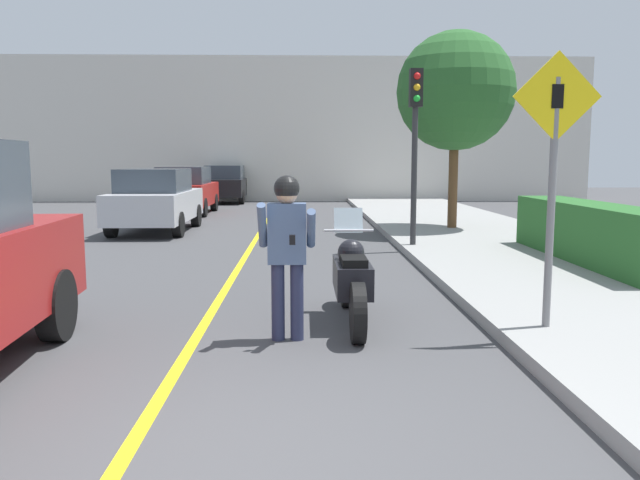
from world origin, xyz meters
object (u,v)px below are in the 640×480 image
motorcycle (352,280)px  traffic_light (415,123)px  parked_car_black (226,184)px  person_biker (287,240)px  street_tree (455,92)px  parked_car_silver (156,200)px  crossing_sign (553,164)px  parked_car_red (185,190)px

motorcycle → traffic_light: (1.73, 5.71, 2.14)m
traffic_light → parked_car_black: bearing=110.3°
person_biker → parked_car_black: (-3.37, 22.13, -0.22)m
street_tree → parked_car_black: bearing=121.0°
street_tree → parked_car_black: 14.72m
parked_car_silver → street_tree: bearing=-3.9°
person_biker → crossing_sign: size_ratio=0.61×
crossing_sign → parked_car_silver: (-6.51, 10.35, -1.00)m
crossing_sign → parked_car_black: bearing=105.4°
motorcycle → parked_car_red: bearing=107.5°
person_biker → traffic_light: (2.46, 6.41, 1.58)m
street_tree → parked_car_black: street_tree is taller
crossing_sign → parked_car_red: crossing_sign is taller
parked_car_red → person_biker: bearing=-75.7°
person_biker → street_tree: 10.87m
motorcycle → parked_car_silver: parked_car_silver is taller
person_biker → parked_car_silver: size_ratio=0.42×
person_biker → parked_car_silver: 10.94m
street_tree → parked_car_black: (-7.44, 12.39, -2.80)m
traffic_light → parked_car_red: bearing=124.4°
person_biker → parked_car_red: (-4.05, 15.90, -0.22)m
traffic_light → street_tree: (1.61, 3.33, 1.00)m
parked_car_silver → parked_car_red: 5.64m
parked_car_silver → parked_car_black: size_ratio=1.00×
motorcycle → parked_car_red: parked_car_red is taller
street_tree → parked_car_red: 10.57m
crossing_sign → parked_car_silver: 12.27m
street_tree → parked_car_red: street_tree is taller
crossing_sign → traffic_light: (-0.28, 6.49, 0.79)m
crossing_sign → parked_car_red: size_ratio=0.68×
traffic_light → parked_car_red: traffic_light is taller
motorcycle → parked_car_red: (-4.78, 15.20, 0.35)m
person_biker → parked_car_black: person_biker is taller
traffic_light → street_tree: 3.83m
crossing_sign → parked_car_black: crossing_sign is taller
person_biker → parked_car_black: 22.38m
parked_car_silver → person_biker: bearing=-69.9°
person_biker → crossing_sign: crossing_sign is taller
traffic_light → parked_car_silver: 7.55m
crossing_sign → parked_car_silver: crossing_sign is taller
motorcycle → parked_car_silver: (-4.50, 9.57, 0.35)m
crossing_sign → parked_car_silver: size_ratio=0.68×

